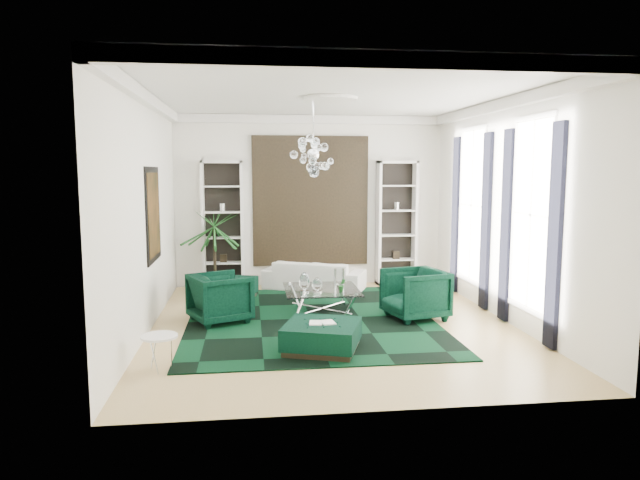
{
  "coord_description": "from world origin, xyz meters",
  "views": [
    {
      "loc": [
        -1.36,
        -9.27,
        2.6
      ],
      "look_at": [
        -0.15,
        0.5,
        1.38
      ],
      "focal_mm": 32.0,
      "sensor_mm": 36.0,
      "label": 1
    }
  ],
  "objects": [
    {
      "name": "shelving_left",
      "position": [
        -1.95,
        3.31,
        1.4
      ],
      "size": [
        0.9,
        0.38,
        2.8
      ],
      "primitive_type": null,
      "color": "white",
      "rests_on": "floor"
    },
    {
      "name": "coffee_table",
      "position": [
        -0.09,
        0.78,
        0.23
      ],
      "size": [
        1.34,
        1.34,
        0.46
      ],
      "primitive_type": null,
      "rotation": [
        0.0,
        0.0,
        -0.01
      ],
      "color": "white",
      "rests_on": "floor"
    },
    {
      "name": "wall_right",
      "position": [
        3.01,
        0.0,
        1.9
      ],
      "size": [
        0.02,
        7.0,
        3.8
      ],
      "primitive_type": "cube",
      "color": "white",
      "rests_on": "ground"
    },
    {
      "name": "curtain_near_b",
      "position": [
        2.96,
        -0.12,
        1.65
      ],
      "size": [
        0.07,
        0.3,
        3.25
      ],
      "primitive_type": "cube",
      "color": "black",
      "rests_on": "floor"
    },
    {
      "name": "ceiling_medallion",
      "position": [
        0.0,
        0.3,
        3.77
      ],
      "size": [
        0.9,
        0.9,
        0.05
      ],
      "primitive_type": "cylinder",
      "color": "white",
      "rests_on": "ceiling"
    },
    {
      "name": "ottoman_side",
      "position": [
        -1.81,
        2.04,
        0.22
      ],
      "size": [
        1.21,
        1.21,
        0.43
      ],
      "primitive_type": "cube",
      "rotation": [
        0.0,
        0.0,
        -0.31
      ],
      "color": "black",
      "rests_on": "floor"
    },
    {
      "name": "wall_back",
      "position": [
        0.0,
        3.51,
        1.9
      ],
      "size": [
        6.0,
        0.02,
        3.8
      ],
      "primitive_type": "cube",
      "color": "white",
      "rests_on": "ground"
    },
    {
      "name": "tapestry",
      "position": [
        0.0,
        3.46,
        1.9
      ],
      "size": [
        2.5,
        0.06,
        2.8
      ],
      "primitive_type": "cube",
      "color": "black",
      "rests_on": "wall_back"
    },
    {
      "name": "rug",
      "position": [
        -0.34,
        0.38,
        0.01
      ],
      "size": [
        4.2,
        5.0,
        0.02
      ],
      "primitive_type": "cube",
      "color": "black",
      "rests_on": "floor"
    },
    {
      "name": "chandelier",
      "position": [
        -0.27,
        0.46,
        2.85
      ],
      "size": [
        0.99,
        0.99,
        0.73
      ],
      "primitive_type": null,
      "rotation": [
        0.0,
        0.0,
        0.25
      ],
      "color": "white",
      "rests_on": "ceiling"
    },
    {
      "name": "wall_front",
      "position": [
        0.0,
        -3.51,
        1.9
      ],
      "size": [
        6.0,
        0.02,
        3.8
      ],
      "primitive_type": "cube",
      "color": "white",
      "rests_on": "ground"
    },
    {
      "name": "ceiling",
      "position": [
        0.0,
        0.0,
        3.81
      ],
      "size": [
        6.0,
        7.0,
        0.02
      ],
      "primitive_type": "cube",
      "color": "white",
      "rests_on": "ground"
    },
    {
      "name": "palm",
      "position": [
        -2.12,
        2.95,
        1.14
      ],
      "size": [
        1.7,
        1.7,
        2.28
      ],
      "primitive_type": null,
      "rotation": [
        0.0,
        0.0,
        -0.22
      ],
      "color": "#1A561F",
      "rests_on": "floor"
    },
    {
      "name": "window_far",
      "position": [
        2.99,
        1.5,
        1.9
      ],
      "size": [
        0.03,
        1.1,
        2.9
      ],
      "primitive_type": "cube",
      "color": "white",
      "rests_on": "wall_right"
    },
    {
      "name": "curtain_far_b",
      "position": [
        2.96,
        2.28,
        1.65
      ],
      "size": [
        0.07,
        0.3,
        3.25
      ],
      "primitive_type": "cube",
      "color": "black",
      "rests_on": "floor"
    },
    {
      "name": "window_near",
      "position": [
        2.99,
        -0.9,
        1.9
      ],
      "size": [
        0.03,
        1.1,
        2.9
      ],
      "primitive_type": "cube",
      "color": "white",
      "rests_on": "wall_right"
    },
    {
      "name": "floor",
      "position": [
        0.0,
        0.0,
        -0.01
      ],
      "size": [
        6.0,
        7.0,
        0.02
      ],
      "primitive_type": "cube",
      "color": "tan",
      "rests_on": "ground"
    },
    {
      "name": "ottoman_front",
      "position": [
        -0.35,
        -1.36,
        0.2
      ],
      "size": [
        1.29,
        1.29,
        0.41
      ],
      "primitive_type": "cube",
      "rotation": [
        0.0,
        0.0,
        -0.33
      ],
      "color": "black",
      "rests_on": "floor"
    },
    {
      "name": "armchair_left",
      "position": [
        -1.88,
        0.4,
        0.42
      ],
      "size": [
        1.22,
        1.21,
        0.85
      ],
      "primitive_type": "imported",
      "rotation": [
        0.0,
        0.0,
        2.0
      ],
      "color": "black",
      "rests_on": "floor"
    },
    {
      "name": "table_plant",
      "position": [
        0.24,
        0.51,
        0.57
      ],
      "size": [
        0.13,
        0.11,
        0.23
      ],
      "primitive_type": "imported",
      "rotation": [
        0.0,
        0.0,
        -0.04
      ],
      "color": "#1A561F",
      "rests_on": "coffee_table"
    },
    {
      "name": "sofa",
      "position": [
        0.01,
        2.87,
        0.31
      ],
      "size": [
        2.31,
        1.64,
        0.63
      ],
      "primitive_type": "imported",
      "rotation": [
        0.0,
        0.0,
        2.72
      ],
      "color": "silver",
      "rests_on": "floor"
    },
    {
      "name": "wall_left",
      "position": [
        -3.01,
        0.0,
        1.9
      ],
      "size": [
        0.02,
        7.0,
        3.8
      ],
      "primitive_type": "cube",
      "color": "white",
      "rests_on": "ground"
    },
    {
      "name": "book",
      "position": [
        -0.35,
        -1.36,
        0.42
      ],
      "size": [
        0.37,
        0.25,
        0.03
      ],
      "primitive_type": "cube",
      "color": "white",
      "rests_on": "ottoman_front"
    },
    {
      "name": "painting",
      "position": [
        -2.97,
        0.6,
        1.85
      ],
      "size": [
        0.04,
        1.3,
        1.6
      ],
      "primitive_type": "cube",
      "color": "black",
      "rests_on": "wall_left"
    },
    {
      "name": "armchair_right",
      "position": [
        1.49,
        0.22,
        0.44
      ],
      "size": [
        1.16,
        1.14,
        0.88
      ],
      "primitive_type": "imported",
      "rotation": [
        0.0,
        0.0,
        -1.34
      ],
      "color": "black",
      "rests_on": "floor"
    },
    {
      "name": "shelving_right",
      "position": [
        1.95,
        3.31,
        1.4
      ],
      "size": [
        0.9,
        0.38,
        2.8
      ],
      "primitive_type": null,
      "color": "white",
      "rests_on": "floor"
    },
    {
      "name": "crown_molding",
      "position": [
        0.0,
        0.0,
        3.7
      ],
      "size": [
        6.0,
        7.0,
        0.18
      ],
      "primitive_type": null,
      "color": "white",
      "rests_on": "ceiling"
    },
    {
      "name": "curtain_near_a",
      "position": [
        2.96,
        -1.68,
        1.65
      ],
      "size": [
        0.07,
        0.3,
        3.25
      ],
      "primitive_type": "cube",
      "color": "black",
      "rests_on": "floor"
    },
    {
      "name": "curtain_far_a",
      "position": [
        2.96,
        0.72,
        1.65
      ],
      "size": [
        0.07,
        0.3,
        3.25
      ],
      "primitive_type": "cube",
      "color": "black",
      "rests_on": "floor"
    },
    {
      "name": "side_table",
      "position": [
        -2.55,
        -1.9,
        0.23
      ],
      "size": [
        0.55,
        0.55,
        0.46
      ],
      "primitive_type": "cylinder",
      "rotation": [
        0.0,
        0.0,
        0.17
      ],
      "color": "white",
      "rests_on": "floor"
    }
  ]
}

